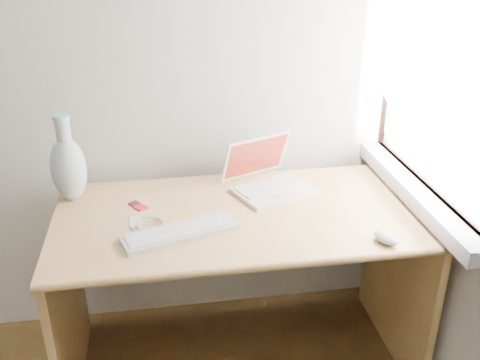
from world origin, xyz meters
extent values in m
cube|color=white|center=(1.75, 1.30, 1.32)|extent=(0.01, 0.90, 1.00)
cube|color=gray|center=(1.69, 1.30, 0.79)|extent=(0.10, 0.96, 0.06)
cube|color=white|center=(1.67, 1.30, 1.35)|extent=(0.02, 0.84, 0.92)
cube|color=tan|center=(1.01, 1.33, 0.72)|extent=(1.40, 0.70, 0.03)
cube|color=tan|center=(0.33, 1.33, 0.35)|extent=(0.03, 0.66, 0.71)
cube|color=tan|center=(1.69, 1.33, 0.35)|extent=(0.03, 0.66, 0.71)
cube|color=tan|center=(1.01, 1.67, 0.47)|extent=(1.34, 0.03, 0.47)
cube|color=white|center=(1.17, 1.48, 0.75)|extent=(0.36, 0.31, 0.01)
cube|color=white|center=(1.17, 1.48, 0.76)|extent=(0.30, 0.21, 0.00)
cube|color=white|center=(1.17, 1.58, 0.85)|extent=(0.31, 0.19, 0.19)
cube|color=maroon|center=(1.17, 1.58, 0.85)|extent=(0.28, 0.17, 0.17)
cube|color=silver|center=(0.77, 1.21, 0.75)|extent=(0.42, 0.24, 0.02)
cube|color=white|center=(0.77, 1.21, 0.76)|extent=(0.39, 0.20, 0.00)
ellipsoid|color=white|center=(1.47, 1.04, 0.76)|extent=(0.09, 0.11, 0.03)
cube|color=#B20C26|center=(0.63, 1.44, 0.74)|extent=(0.08, 0.09, 0.01)
cube|color=black|center=(0.63, 1.44, 0.75)|extent=(0.04, 0.04, 0.00)
torus|color=silver|center=(0.67, 1.28, 0.74)|extent=(0.15, 0.15, 0.01)
cube|color=silver|center=(0.61, 1.32, 0.74)|extent=(0.03, 0.08, 0.01)
ellipsoid|color=silver|center=(0.37, 1.55, 0.87)|extent=(0.14, 0.14, 0.26)
cylinder|color=silver|center=(0.37, 1.55, 1.03)|extent=(0.05, 0.05, 0.10)
cylinder|color=#93CFEC|center=(0.37, 1.55, 1.08)|extent=(0.06, 0.06, 0.01)
camera|label=1|loc=(0.73, -0.43, 1.72)|focal=40.00mm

